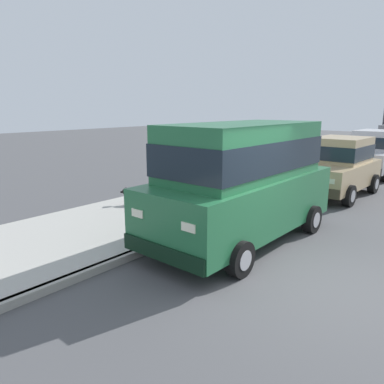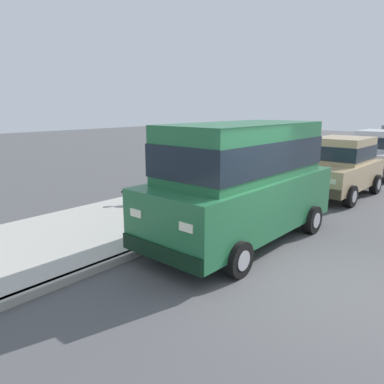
{
  "view_description": "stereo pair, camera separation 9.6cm",
  "coord_description": "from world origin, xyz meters",
  "px_view_note": "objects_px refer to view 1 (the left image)",
  "views": [
    {
      "loc": [
        1.91,
        -5.61,
        2.84
      ],
      "look_at": [
        -3.59,
        0.92,
        0.85
      ],
      "focal_mm": 34.3,
      "sensor_mm": 36.0,
      "label": 1
    },
    {
      "loc": [
        1.98,
        -5.55,
        2.84
      ],
      "look_at": [
        -3.59,
        0.92,
        0.85
      ],
      "focal_mm": 34.3,
      "sensor_mm": 36.0,
      "label": 2
    }
  ],
  "objects_px": {
    "car_silver_hatchback": "(375,152)",
    "car_tan_hatchback": "(338,165)",
    "dog_black": "(133,195)",
    "car_green_van": "(243,177)"
  },
  "relations": [
    {
      "from": "car_silver_hatchback",
      "to": "dog_black",
      "type": "bearing_deg",
      "value": -110.06
    },
    {
      "from": "car_tan_hatchback",
      "to": "car_silver_hatchback",
      "type": "bearing_deg",
      "value": 90.55
    },
    {
      "from": "car_green_van",
      "to": "car_silver_hatchback",
      "type": "distance_m",
      "value": 10.28
    },
    {
      "from": "car_tan_hatchback",
      "to": "dog_black",
      "type": "height_order",
      "value": "car_tan_hatchback"
    },
    {
      "from": "car_silver_hatchback",
      "to": "car_tan_hatchback",
      "type": "bearing_deg",
      "value": -89.45
    },
    {
      "from": "car_tan_hatchback",
      "to": "dog_black",
      "type": "xyz_separation_m",
      "value": [
        -3.75,
        -5.52,
        -0.55
      ]
    },
    {
      "from": "car_green_van",
      "to": "dog_black",
      "type": "bearing_deg",
      "value": 177.89
    },
    {
      "from": "car_green_van",
      "to": "car_silver_hatchback",
      "type": "xyz_separation_m",
      "value": [
        0.02,
        10.27,
        -0.42
      ]
    },
    {
      "from": "car_silver_hatchback",
      "to": "dog_black",
      "type": "relative_size",
      "value": 5.72
    },
    {
      "from": "dog_black",
      "to": "car_green_van",
      "type": "bearing_deg",
      "value": -2.11
    }
  ]
}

